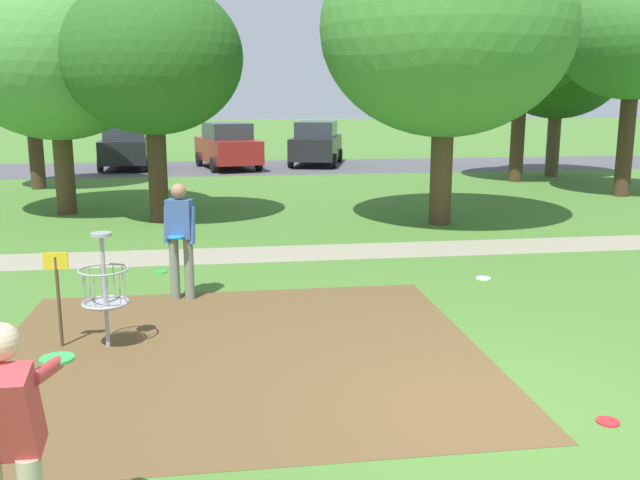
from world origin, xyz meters
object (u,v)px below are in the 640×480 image
object	(u,v)px
tree_mid_right	(152,58)
parked_car_center_left	(228,146)
player_throwing	(180,235)
tree_near_right	(27,41)
frisbee_scattered_a	(161,272)
tree_far_left	(635,32)
frisbee_far_left	(608,422)
tree_far_center	(56,54)
tree_near_left	(523,37)
parked_car_center_right	(316,143)
frisbee_near_basket	(483,278)
tree_mid_center	(559,62)
disc_golf_basket	(99,286)
player_foreground_watching	(8,447)
parked_car_leftmost	(126,146)
tree_mid_left	(446,29)

from	to	relation	value
tree_mid_right	parked_car_center_left	xyz separation A→B (m)	(1.76, 11.90, -2.84)
player_throwing	tree_near_right	xyz separation A→B (m)	(-5.17, 13.08, 3.60)
frisbee_scattered_a	tree_far_left	xyz separation A→B (m)	(12.81, 7.29, 4.67)
player_throwing	frisbee_scattered_a	world-z (taller)	player_throwing
player_throwing	tree_far_left	world-z (taller)	tree_far_left
frisbee_far_left	tree_far_center	world-z (taller)	tree_far_center
tree_far_left	parked_car_center_left	size ratio (longest dim) A/B	1.47
tree_near_left	parked_car_center_right	xyz separation A→B (m)	(-6.05, 6.67, -3.92)
frisbee_near_basket	parked_car_center_left	bearing A→B (deg)	102.24
tree_near_left	tree_mid_center	world-z (taller)	tree_near_left
frisbee_scattered_a	tree_mid_right	bearing A→B (deg)	94.75
disc_golf_basket	tree_far_left	bearing A→B (deg)	39.33
frisbee_near_basket	tree_mid_center	size ratio (longest dim) A/B	0.04
player_foreground_watching	frisbee_near_basket	bearing A→B (deg)	50.61
tree_near_right	parked_car_center_right	xyz separation A→B (m)	(9.83, 6.35, -3.65)
disc_golf_basket	player_throwing	size ratio (longest dim) A/B	0.81
frisbee_scattered_a	parked_car_center_right	distance (m)	18.53
tree_near_left	parked_car_center_right	distance (m)	9.82
player_throwing	tree_far_center	world-z (taller)	tree_far_center
tree_mid_center	frisbee_near_basket	bearing A→B (deg)	-120.10
frisbee_far_left	tree_mid_center	size ratio (longest dim) A/B	0.03
tree_near_left	parked_car_leftmost	bearing A→B (deg)	155.60
tree_far_center	tree_mid_right	bearing A→B (deg)	-31.74
player_foreground_watching	tree_far_left	distance (m)	20.26
player_throwing	tree_near_left	size ratio (longest dim) A/B	0.25
player_foreground_watching	tree_mid_center	world-z (taller)	tree_mid_center
player_foreground_watching	frisbee_near_basket	world-z (taller)	player_foreground_watching
frisbee_near_basket	frisbee_far_left	xyz separation A→B (m)	(-0.75, -5.02, 0.00)
tree_near_right	tree_mid_left	xyz separation A→B (m)	(10.79, -7.75, -0.20)
tree_far_center	tree_mid_left	bearing A→B (deg)	-17.00
frisbee_scattered_a	tree_near_right	distance (m)	13.18
player_foreground_watching	tree_near_left	xyz separation A→B (m)	(11.36, 18.93, 3.86)
disc_golf_basket	parked_car_center_right	bearing A→B (deg)	75.51
player_throwing	tree_mid_right	bearing A→B (deg)	97.44
tree_near_right	tree_far_left	world-z (taller)	tree_far_left
disc_golf_basket	tree_near_right	world-z (taller)	tree_near_right
frisbee_near_basket	parked_car_leftmost	size ratio (longest dim) A/B	0.06
disc_golf_basket	parked_car_center_right	xyz separation A→B (m)	(5.51, 21.31, 0.17)
tree_near_left	tree_mid_left	world-z (taller)	tree_near_left
disc_golf_basket	parked_car_center_right	size ratio (longest dim) A/B	0.31
frisbee_far_left	tree_mid_right	world-z (taller)	tree_mid_right
tree_near_right	tree_far_center	distance (m)	5.42
parked_car_center_left	tree_mid_center	bearing A→B (deg)	-20.46
frisbee_scattered_a	tree_far_center	bearing A→B (deg)	113.76
parked_car_center_right	frisbee_scattered_a	bearing A→B (deg)	-106.05
tree_near_left	parked_car_leftmost	world-z (taller)	tree_near_left
tree_mid_left	tree_far_center	distance (m)	9.30
tree_near_left	tree_mid_center	xyz separation A→B (m)	(1.96, 1.30, -0.74)
frisbee_far_left	tree_far_left	bearing A→B (deg)	58.40
tree_near_right	tree_mid_right	distance (m)	7.86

